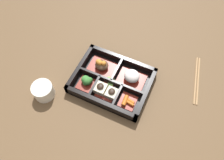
{
  "coord_description": "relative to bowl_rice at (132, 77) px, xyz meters",
  "views": [
    {
      "loc": [
        0.16,
        -0.35,
        0.71
      ],
      "look_at": [
        0.0,
        0.0,
        0.03
      ],
      "focal_mm": 35.0,
      "sensor_mm": 36.0,
      "label": 1
    }
  ],
  "objects": [
    {
      "name": "tea_cup",
      "position": [
        -0.26,
        -0.18,
        -0.0
      ],
      "size": [
        0.07,
        0.07,
        0.05
      ],
      "color": "beige",
      "rests_on": "ground_plane"
    },
    {
      "name": "bowl_tofu",
      "position": [
        -0.06,
        -0.09,
        -0.0
      ],
      "size": [
        0.08,
        0.06,
        0.04
      ],
      "color": "maroon",
      "rests_on": "bento_base"
    },
    {
      "name": "bowl_carrots",
      "position": [
        0.02,
        -0.09,
        -0.01
      ],
      "size": [
        0.06,
        0.06,
        0.02
      ],
      "color": "maroon",
      "rests_on": "bento_base"
    },
    {
      "name": "bento_base",
      "position": [
        -0.06,
        -0.04,
        -0.02
      ],
      "size": [
        0.27,
        0.21,
        0.01
      ],
      "color": "black",
      "rests_on": "ground_plane"
    },
    {
      "name": "bowl_stew",
      "position": [
        -0.12,
        -0.0,
        -0.0
      ],
      "size": [
        0.1,
        0.08,
        0.05
      ],
      "color": "maroon",
      "rests_on": "bento_base"
    },
    {
      "name": "bento_rim",
      "position": [
        -0.06,
        -0.04,
        -0.01
      ],
      "size": [
        0.27,
        0.21,
        0.04
      ],
      "color": "black",
      "rests_on": "ground_plane"
    },
    {
      "name": "chopsticks",
      "position": [
        0.22,
        0.11,
        -0.03
      ],
      "size": [
        0.05,
        0.2,
        0.01
      ],
      "color": "#A87F51",
      "rests_on": "ground_plane"
    },
    {
      "name": "ground_plane",
      "position": [
        -0.06,
        -0.04,
        -0.03
      ],
      "size": [
        3.0,
        3.0,
        0.0
      ],
      "primitive_type": "plane",
      "color": "brown"
    },
    {
      "name": "bowl_pickles",
      "position": [
        -0.07,
        -0.05,
        -0.01
      ],
      "size": [
        0.04,
        0.04,
        0.01
      ],
      "color": "maroon",
      "rests_on": "bento_base"
    },
    {
      "name": "bowl_greens",
      "position": [
        -0.14,
        -0.08,
        -0.0
      ],
      "size": [
        0.06,
        0.06,
        0.04
      ],
      "color": "maroon",
      "rests_on": "bento_base"
    },
    {
      "name": "bowl_rice",
      "position": [
        0.0,
        0.0,
        0.0
      ],
      "size": [
        0.1,
        0.08,
        0.04
      ],
      "color": "maroon",
      "rests_on": "bento_base"
    }
  ]
}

